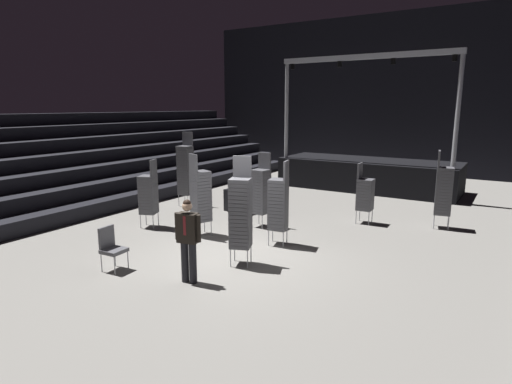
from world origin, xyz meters
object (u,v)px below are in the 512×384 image
at_px(loose_chair_near_man, 111,246).
at_px(man_with_tie, 188,236).
at_px(stage_riser, 368,173).
at_px(chair_stack_mid_left, 148,194).
at_px(chair_stack_mid_centre, 261,190).
at_px(equipment_road_case, 239,201).
at_px(chair_stack_mid_right, 201,195).
at_px(chair_stack_rear_right, 186,170).
at_px(chair_stack_rear_centre, 444,190).
at_px(chair_stack_rear_left, 241,212).
at_px(chair_stack_front_left, 365,193).
at_px(chair_stack_front_right, 278,203).

bearing_deg(loose_chair_near_man, man_with_tie, 97.27).
xyz_separation_m(stage_riser, loose_chair_near_man, (-1.82, -11.78, -0.16)).
distance_m(chair_stack_mid_left, chair_stack_mid_centre, 3.21).
bearing_deg(chair_stack_mid_centre, equipment_road_case, -33.42).
bearing_deg(chair_stack_mid_centre, chair_stack_mid_right, 62.91).
bearing_deg(equipment_road_case, chair_stack_rear_right, -172.59).
xyz_separation_m(chair_stack_mid_left, chair_stack_rear_centre, (7.17, 4.33, 0.13)).
height_order(chair_stack_mid_right, chair_stack_rear_left, chair_stack_rear_left).
relative_size(chair_stack_front_left, chair_stack_rear_left, 0.75).
xyz_separation_m(chair_stack_mid_right, chair_stack_rear_right, (-2.66, 2.45, 0.17)).
relative_size(chair_stack_mid_left, chair_stack_mid_centre, 0.92).
bearing_deg(chair_stack_front_right, chair_stack_rear_left, 165.00).
height_order(chair_stack_front_left, chair_stack_rear_right, chair_stack_rear_right).
xyz_separation_m(man_with_tie, chair_stack_mid_right, (-1.79, 2.59, 0.16)).
xyz_separation_m(stage_riser, chair_stack_mid_centre, (-0.87, -7.26, 0.38)).
distance_m(stage_riser, chair_stack_front_right, 8.42).
bearing_deg(equipment_road_case, chair_stack_front_left, 11.50).
height_order(chair_stack_mid_left, chair_stack_rear_centre, chair_stack_rear_centre).
bearing_deg(chair_stack_rear_centre, equipment_road_case, -85.64).
bearing_deg(chair_stack_rear_centre, chair_stack_mid_centre, -69.00).
xyz_separation_m(equipment_road_case, loose_chair_near_man, (0.57, -5.67, 0.17)).
bearing_deg(chair_stack_front_left, chair_stack_rear_left, -17.08).
height_order(chair_stack_rear_left, equipment_road_case, chair_stack_rear_left).
bearing_deg(man_with_tie, chair_stack_front_right, -106.61).
bearing_deg(man_with_tie, chair_stack_rear_right, -58.50).
distance_m(man_with_tie, chair_stack_mid_centre, 4.24).
bearing_deg(loose_chair_near_man, chair_stack_mid_right, 175.25).
xyz_separation_m(chair_stack_front_left, chair_stack_mid_centre, (-2.42, -1.96, 0.17)).
xyz_separation_m(chair_stack_mid_left, equipment_road_case, (1.18, 2.88, -0.62)).
height_order(stage_riser, chair_stack_rear_right, stage_riser).
relative_size(chair_stack_front_right, equipment_road_case, 2.37).
distance_m(chair_stack_rear_left, equipment_road_case, 4.86).
relative_size(chair_stack_mid_left, loose_chair_near_man, 2.08).
xyz_separation_m(chair_stack_front_left, chair_stack_mid_left, (-5.13, -3.68, 0.08)).
bearing_deg(chair_stack_mid_right, chair_stack_rear_right, 160.23).
bearing_deg(chair_stack_mid_left, chair_stack_rear_right, -3.88).
bearing_deg(chair_stack_rear_left, chair_stack_rear_centre, -142.36).
relative_size(chair_stack_front_right, chair_stack_rear_centre, 0.96).
xyz_separation_m(stage_riser, equipment_road_case, (-2.40, -6.11, -0.33)).
bearing_deg(chair_stack_rear_left, chair_stack_front_right, -112.03).
relative_size(chair_stack_mid_right, chair_stack_rear_right, 0.87).
height_order(chair_stack_mid_centre, equipment_road_case, chair_stack_mid_centre).
height_order(man_with_tie, chair_stack_rear_left, chair_stack_rear_left).
xyz_separation_m(chair_stack_mid_right, chair_stack_mid_centre, (0.93, 1.56, -0.04)).
bearing_deg(man_with_tie, chair_stack_mid_left, -44.16).
bearing_deg(stage_riser, equipment_road_case, -111.42).
distance_m(chair_stack_rear_left, chair_stack_rear_right, 6.02).
bearing_deg(chair_stack_front_right, chair_stack_mid_right, 87.07).
distance_m(stage_riser, chair_stack_rear_left, 10.07).
height_order(stage_riser, man_with_tie, stage_riser).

